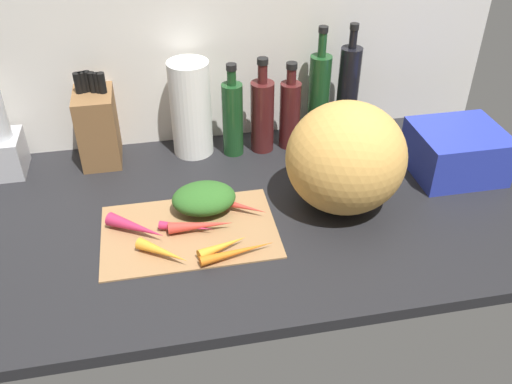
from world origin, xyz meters
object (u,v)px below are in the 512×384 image
(winter_squash, at_px, (346,158))
(bottle_2, at_px, (290,113))
(carrot_4, at_px, (223,246))
(bottle_0, at_px, (233,117))
(carrot_6, at_px, (238,252))
(paper_towel_roll, at_px, (191,109))
(dish_rack, at_px, (456,151))
(carrot_3, at_px, (186,227))
(cutting_board, at_px, (189,231))
(carrot_2, at_px, (233,205))
(carrot_1, at_px, (163,252))
(carrot_5, at_px, (136,227))
(bottle_3, at_px, (319,96))
(bottle_4, at_px, (348,93))
(bottle_1, at_px, (262,114))
(carrot_0, at_px, (201,225))
(knife_block, at_px, (98,126))

(winter_squash, xyz_separation_m, bottle_2, (-0.06, 0.31, -0.03))
(carrot_4, bearing_deg, bottle_0, 77.68)
(carrot_6, relative_size, paper_towel_roll, 0.64)
(dish_rack, bearing_deg, carrot_3, -170.35)
(carrot_3, xyz_separation_m, bottle_2, (0.33, 0.35, 0.09))
(cutting_board, height_order, carrot_2, carrot_2)
(carrot_1, height_order, carrot_2, carrot_2)
(carrot_5, distance_m, bottle_2, 0.57)
(carrot_1, relative_size, bottle_0, 0.48)
(carrot_4, bearing_deg, dish_rack, 17.62)
(carrot_5, height_order, bottle_2, bottle_2)
(cutting_board, relative_size, bottle_3, 1.21)
(carrot_4, bearing_deg, bottle_4, 45.91)
(carrot_4, height_order, paper_towel_roll, paper_towel_roll)
(winter_squash, xyz_separation_m, bottle_1, (-0.14, 0.30, -0.03))
(carrot_4, xyz_separation_m, winter_squash, (0.32, 0.13, 0.12))
(bottle_3, bearing_deg, dish_rack, -39.00)
(carrot_3, distance_m, carrot_5, 0.12)
(cutting_board, height_order, carrot_5, carrot_5)
(carrot_2, xyz_separation_m, carrot_3, (-0.12, -0.06, -0.00))
(cutting_board, relative_size, bottle_0, 1.52)
(cutting_board, distance_m, dish_rack, 0.74)
(carrot_0, relative_size, winter_squash, 0.52)
(bottle_1, bearing_deg, bottle_4, 2.81)
(paper_towel_roll, distance_m, bottle_0, 0.12)
(carrot_2, xyz_separation_m, knife_block, (-0.32, 0.31, 0.08))
(carrot_2, relative_size, paper_towel_roll, 0.64)
(carrot_5, bearing_deg, paper_towel_roll, 64.46)
(winter_squash, distance_m, paper_towel_roll, 0.47)
(carrot_2, bearing_deg, carrot_1, -141.94)
(carrot_5, relative_size, bottle_0, 0.56)
(carrot_0, relative_size, knife_block, 0.59)
(carrot_3, xyz_separation_m, dish_rack, (0.74, 0.13, 0.05))
(bottle_3, xyz_separation_m, bottle_4, (0.08, -0.02, 0.01))
(knife_block, relative_size, bottle_3, 0.76)
(carrot_4, relative_size, bottle_3, 0.35)
(bottle_0, xyz_separation_m, bottle_1, (0.09, 0.00, -0.00))
(bottle_1, relative_size, dish_rack, 1.21)
(carrot_6, xyz_separation_m, knife_block, (-0.31, 0.49, 0.09))
(winter_squash, xyz_separation_m, knife_block, (-0.59, 0.33, -0.03))
(carrot_0, height_order, bottle_1, bottle_1)
(carrot_2, bearing_deg, knife_block, 135.71)
(carrot_0, distance_m, winter_squash, 0.38)
(cutting_board, xyz_separation_m, carrot_3, (-0.01, -0.00, 0.01))
(cutting_board, height_order, dish_rack, dish_rack)
(carrot_4, distance_m, bottle_1, 0.48)
(carrot_3, bearing_deg, dish_rack, 9.65)
(cutting_board, xyz_separation_m, carrot_5, (-0.12, 0.01, 0.02))
(cutting_board, bearing_deg, carrot_5, 174.71)
(carrot_3, bearing_deg, carrot_6, -46.34)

